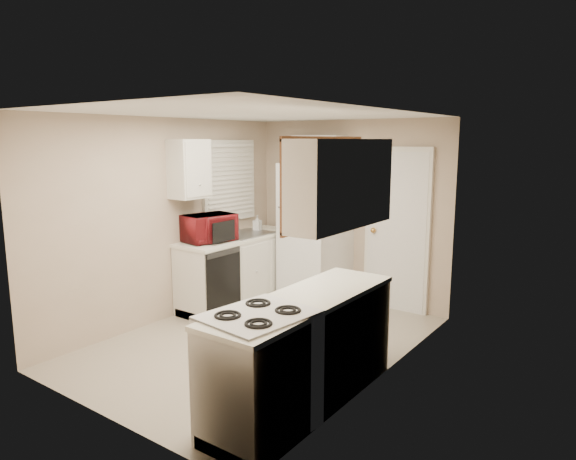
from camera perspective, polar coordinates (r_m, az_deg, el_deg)
The scene contains 19 objects.
floor at distance 5.66m, azimuth -3.04°, elevation -12.28°, with size 3.80×3.80×0.00m, color #C0B4A0.
ceiling at distance 5.24m, azimuth -3.28°, elevation 12.79°, with size 3.80×3.80×0.00m, color white.
wall_left at distance 6.28m, azimuth -13.13°, elevation 1.10°, with size 3.80×3.80×0.00m, color #BDA792.
wall_right at distance 4.59m, azimuth 10.59°, elevation -2.04°, with size 3.80×3.80×0.00m, color #BDA792.
wall_back at distance 6.88m, azimuth 6.84°, elevation 2.05°, with size 2.80×2.80×0.00m, color #BDA792.
wall_front at distance 4.06m, azimuth -20.32°, elevation -4.08°, with size 2.80×2.80×0.00m, color #BDA792.
left_counter at distance 6.85m, azimuth -5.53°, elevation -4.37°, with size 0.60×1.80×0.90m, color silver.
dishwasher at distance 6.22m, azimuth -7.18°, elevation -5.50°, with size 0.03×0.58×0.72m, color black.
sink at distance 6.87m, azimuth -4.76°, elevation -0.80°, with size 0.54×0.74×0.16m, color gray.
microwave at distance 6.41m, azimuth -8.78°, elevation 0.06°, with size 0.34×0.61×0.41m, color maroon.
soap_bottle at distance 7.11m, azimuth -3.43°, elevation 0.73°, with size 0.10×0.10×0.21m, color white.
window_blinds at distance 6.94m, azimuth -6.49°, elevation 5.45°, with size 0.10×0.98×1.08m, color silver.
upper_cabinet_left at distance 6.26m, azimuth -10.92°, elevation 6.68°, with size 0.30×0.45×0.70m, color silver.
refrigerator at distance 6.85m, azimuth 3.09°, elevation -0.29°, with size 0.76×0.74×1.84m, color white.
cabinet_over_fridge at distance 6.89m, azimuth 3.43°, elevation 8.79°, with size 0.70×0.30×0.40m, color silver.
interior_door at distance 6.57m, azimuth 11.98°, elevation -0.07°, with size 0.86×0.06×2.08m, color white.
right_counter at distance 4.29m, azimuth 1.80°, elevation -13.28°, with size 0.60×2.00×0.90m, color silver.
stove at distance 3.90m, azimuth -3.26°, elevation -15.53°, with size 0.62×0.76×0.92m, color white.
upper_cabinet_right at distance 4.13m, azimuth 5.98°, elevation 5.17°, with size 0.30×1.20×0.70m, color silver.
Camera 1 is at (3.30, -4.07, 2.14)m, focal length 32.00 mm.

